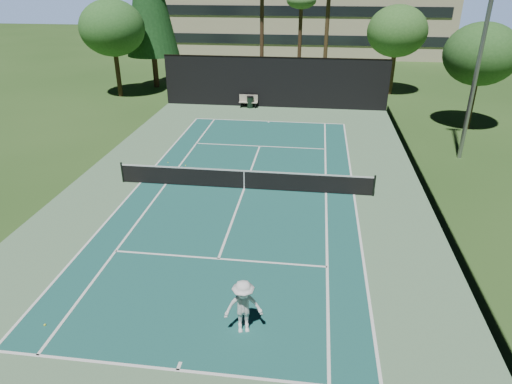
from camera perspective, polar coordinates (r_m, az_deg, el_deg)
ground at (r=23.14m, az=-1.49°, el=0.40°), size 160.00×160.00×0.00m
apron_slab at (r=23.13m, az=-1.49°, el=0.41°), size 18.00×32.00×0.01m
court_surface at (r=23.13m, az=-1.49°, el=0.43°), size 10.97×23.77×0.01m
court_lines at (r=23.13m, az=-1.49°, el=0.44°), size 11.07×23.87×0.01m
tennis_net at (r=22.91m, az=-1.50°, el=1.66°), size 12.90×0.10×1.10m
fence at (r=22.42m, az=-1.52°, el=5.12°), size 18.04×32.05×4.03m
player at (r=13.94m, az=-1.58°, el=-14.19°), size 1.30×0.94×1.80m
tennis_ball_a at (r=16.05m, az=-24.88°, el=-14.83°), size 0.07×0.07×0.07m
tennis_ball_b at (r=26.24m, az=-8.81°, el=3.31°), size 0.07×0.07×0.07m
tennis_ball_c at (r=24.66m, az=-0.47°, el=2.14°), size 0.07×0.07×0.07m
tennis_ball_d at (r=26.82m, az=-10.94°, el=3.63°), size 0.07×0.07×0.07m
park_bench at (r=37.89m, az=-0.96°, el=11.33°), size 1.50×0.45×1.02m
trash_bin at (r=37.79m, az=-0.74°, el=11.19°), size 0.56×0.56×0.95m
palm_b at (r=46.79m, az=5.68°, el=22.37°), size 2.80×2.80×8.42m
decid_tree_a at (r=43.43m, az=17.23°, el=18.63°), size 5.12×5.12×7.62m
decid_tree_b at (r=34.71m, az=26.31°, el=15.16°), size 4.80×4.80×7.14m
decid_tree_c at (r=42.59m, az=-17.52°, el=18.94°), size 5.44×5.44×8.09m
campus_building at (r=66.99m, az=4.94°, el=20.59°), size 40.50×12.50×8.30m
light_pole at (r=28.26m, az=26.43°, el=16.18°), size 0.90×0.25×12.22m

